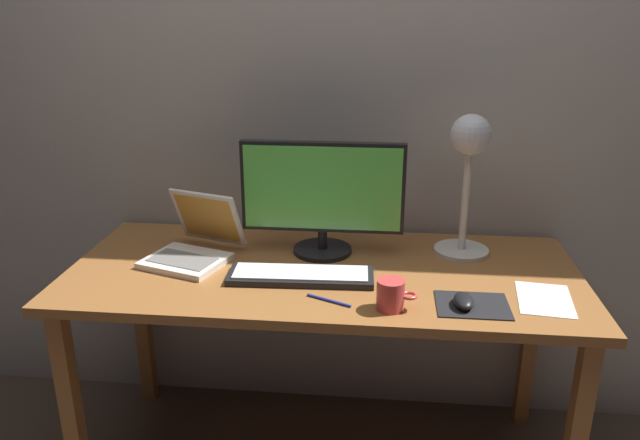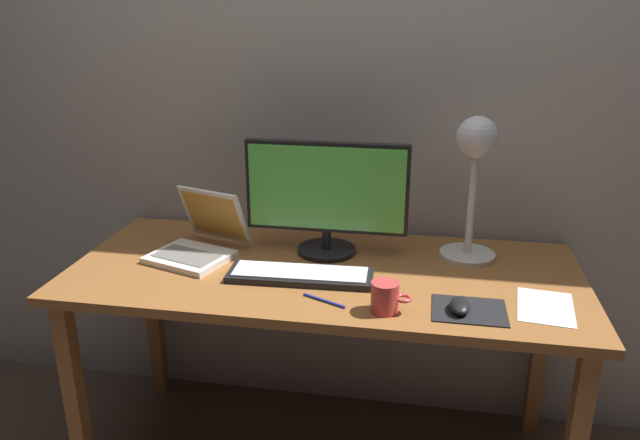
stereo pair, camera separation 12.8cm
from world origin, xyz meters
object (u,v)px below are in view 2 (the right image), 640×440
Objects in this scene: laptop at (202,237)px; coffee_mug at (386,297)px; keyboard_main at (300,275)px; desk_lamp at (475,163)px; pen at (324,301)px; monitor at (327,194)px; mouse at (460,306)px.

laptop reaches higher than coffee_mug.
laptop reaches higher than keyboard_main.
coffee_mug is at bearing -119.07° from desk_lamp.
laptop is 0.92m from desk_lamp.
laptop reaches higher than pen.
monitor is at bearing -174.66° from desk_lamp.
monitor is 1.20× the size of keyboard_main.
mouse is at bearing -95.48° from desk_lamp.
coffee_mug is at bearing -171.53° from mouse.
keyboard_main is 0.17m from pen.
desk_lamp is at bearing 5.34° from monitor.
coffee_mug is at bearing -25.57° from laptop.
coffee_mug is (0.27, -0.17, 0.03)m from keyboard_main.
pen is (-0.41, -0.40, -0.32)m from desk_lamp.
monitor is 1.54× the size of laptop.
desk_lamp is at bearing 60.93° from coffee_mug.
desk_lamp is (0.51, 0.26, 0.31)m from keyboard_main.
monitor is 3.81× the size of pen.
mouse is (0.83, -0.27, -0.04)m from laptop.
keyboard_main is 0.32m from coffee_mug.
laptop is 0.54m from pen.
mouse is (0.43, -0.35, -0.18)m from monitor.
pen is at bearing -31.08° from laptop.
monitor is at bearing 120.54° from coffee_mug.
pen is at bearing -81.48° from monitor.
desk_lamp is 0.65m from pen.
coffee_mug is at bearing -8.33° from pen.
mouse is at bearing 0.68° from pen.
pen is (0.46, -0.28, -0.06)m from laptop.
laptop is 0.88m from mouse.
monitor is 4.77× the size of coffee_mug.
keyboard_main is at bearing -20.75° from laptop.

